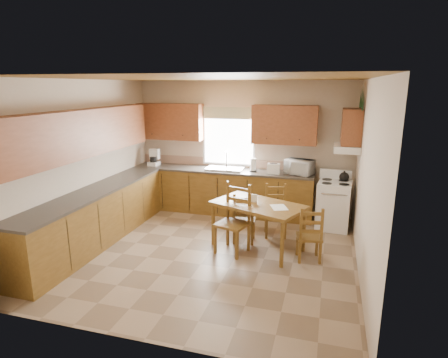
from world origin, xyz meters
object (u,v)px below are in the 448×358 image
(chair_near_left, at_px, (244,217))
(dining_table, at_px, (258,226))
(stove, at_px, (334,206))
(microwave, at_px, (299,167))
(chair_near_right, at_px, (309,233))
(chair_far_right, at_px, (276,211))
(chair_far_left, at_px, (232,220))

(chair_near_left, bearing_deg, dining_table, 136.10)
(stove, distance_m, chair_near_left, 1.81)
(microwave, xyz_separation_m, chair_near_left, (-0.77, -1.37, -0.63))
(microwave, xyz_separation_m, chair_near_right, (0.33, -1.77, -0.63))
(dining_table, distance_m, chair_far_right, 0.64)
(chair_near_left, bearing_deg, chair_near_right, 153.05)
(microwave, bearing_deg, chair_far_left, -96.62)
(stove, height_order, microwave, microwave)
(chair_near_left, bearing_deg, microwave, -126.22)
(dining_table, distance_m, chair_near_left, 0.34)
(chair_near_right, bearing_deg, stove, -115.34)
(stove, distance_m, chair_far_left, 2.19)
(chair_far_left, distance_m, chair_far_right, 1.04)
(dining_table, xyz_separation_m, chair_far_right, (0.21, 0.60, 0.07))
(stove, relative_size, chair_far_right, 0.95)
(dining_table, bearing_deg, stove, 69.56)
(microwave, xyz_separation_m, dining_table, (-0.50, -1.57, -0.68))
(chair_near_left, bearing_deg, chair_far_left, 72.89)
(dining_table, bearing_deg, chair_far_left, -120.79)
(dining_table, height_order, chair_near_left, chair_near_left)
(chair_near_right, bearing_deg, chair_far_left, -8.74)
(microwave, bearing_deg, chair_near_right, -60.99)
(microwave, height_order, chair_near_left, microwave)
(microwave, distance_m, chair_far_left, 2.09)
(stove, distance_m, dining_table, 1.75)
(chair_near_left, distance_m, chair_far_left, 0.49)
(stove, height_order, chair_near_left, same)
(dining_table, bearing_deg, chair_near_left, 165.20)
(dining_table, bearing_deg, chair_far_right, 93.50)
(chair_near_left, bearing_deg, stove, -150.31)
(stove, xyz_separation_m, chair_far_right, (-0.98, -0.68, 0.02))
(microwave, distance_m, chair_near_right, 1.91)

